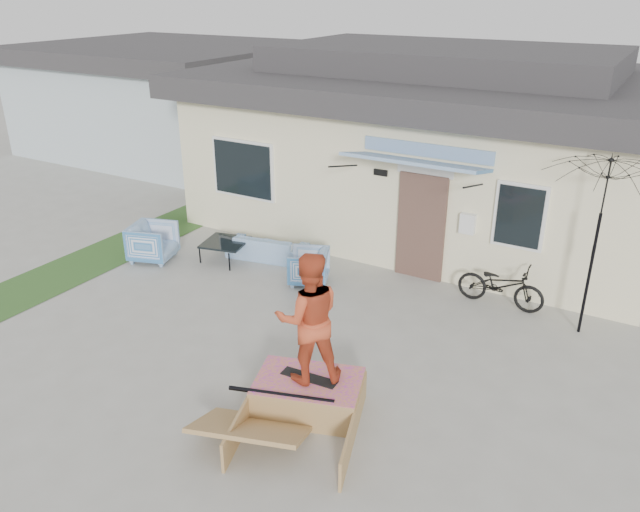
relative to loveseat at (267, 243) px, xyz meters
The scene contains 13 objects.
ground 4.30m from the loveseat, 60.51° to the right, with size 90.00×90.00×0.00m, color gray.
grass_strip 3.56m from the loveseat, 150.70° to the right, with size 1.40×8.00×0.01m, color #2A4E20.
house 5.02m from the loveseat, 63.64° to the left, with size 10.80×8.49×4.10m.
neighbor_house 10.57m from the loveseat, 143.24° to the left, with size 8.60×7.60×3.50m.
loveseat is the anchor object (origin of this frame).
armchair_left 2.38m from the loveseat, 147.71° to the right, with size 0.84×0.79×0.87m, color #2A6AA9.
armchair_right 1.49m from the loveseat, 23.11° to the right, with size 0.73×0.68×0.75m, color #2A6AA9.
coffee_table 0.87m from the loveseat, 141.07° to the right, with size 0.86×0.86×0.42m, color black.
bicycle 4.84m from the loveseat, ahead, with size 0.54×1.55×0.99m, color black.
patio_umbrella 6.41m from the loveseat, ahead, with size 1.92×1.78×2.20m.
skate_ramp 5.23m from the loveseat, 49.30° to the right, with size 1.41×1.88×0.47m, color #9B7544, non-canonical shape.
skateboard 5.19m from the loveseat, 49.09° to the right, with size 0.79×0.20×0.05m, color black.
skater 5.30m from the loveseat, 49.09° to the right, with size 0.89×0.69×1.81m, color #C64927.
Camera 1 is at (4.95, -6.19, 5.35)m, focal length 35.07 mm.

